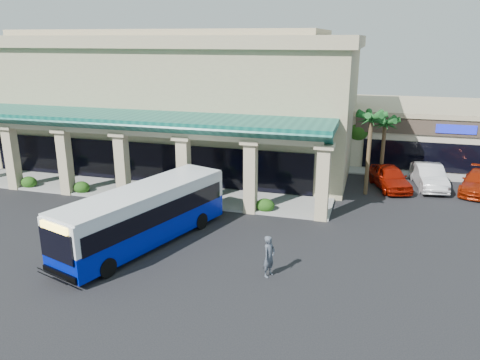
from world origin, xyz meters
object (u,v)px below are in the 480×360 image
(car_red, at_px, (479,182))
(pedestrian, at_px, (269,256))
(car_silver, at_px, (390,177))
(car_white, at_px, (429,176))
(transit_bus, at_px, (145,217))

(car_red, bearing_deg, pedestrian, -109.10)
(car_silver, bearing_deg, pedestrian, -128.52)
(car_white, bearing_deg, transit_bus, -143.86)
(transit_bus, height_order, car_silver, transit_bus)
(transit_bus, bearing_deg, car_white, 61.54)
(car_silver, relative_size, car_red, 0.95)
(car_white, xyz_separation_m, car_red, (3.37, -0.26, -0.10))
(pedestrian, xyz_separation_m, car_red, (11.83, 16.28, -0.23))
(transit_bus, relative_size, car_red, 2.11)
(pedestrian, xyz_separation_m, car_white, (8.47, 16.53, -0.14))
(pedestrian, bearing_deg, car_silver, 0.31)
(transit_bus, xyz_separation_m, car_red, (19.03, 14.62, -0.80))
(pedestrian, relative_size, car_silver, 0.40)
(transit_bus, height_order, car_red, transit_bus)
(pedestrian, relative_size, car_red, 0.38)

